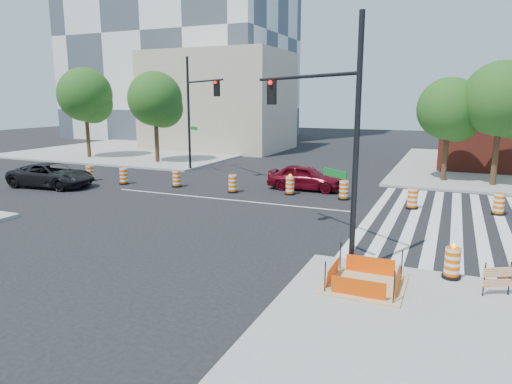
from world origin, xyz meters
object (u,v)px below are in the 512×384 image
red_coupe (305,177)px  signal_pole_se (324,119)px  dark_suv (52,175)px  signal_pole_nw (197,103)px

red_coupe → signal_pole_se: 12.40m
dark_suv → signal_pole_se: signal_pole_se is taller
red_coupe → signal_pole_se: bearing=-161.0°
red_coupe → signal_pole_nw: size_ratio=0.54×
signal_pole_nw → dark_suv: bearing=-87.0°
signal_pole_se → signal_pole_nw: (-12.87, 13.75, 0.31)m
red_coupe → signal_pole_nw: bearing=72.2°
red_coupe → signal_pole_se: size_ratio=0.58×
dark_suv → signal_pole_se: (18.47, -5.72, 3.94)m
dark_suv → red_coupe: bearing=-75.2°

